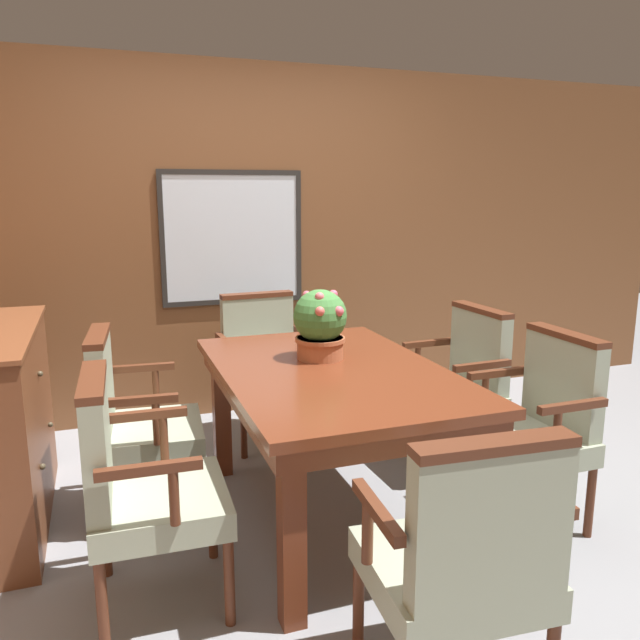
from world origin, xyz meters
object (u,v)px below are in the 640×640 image
(chair_head_far, at_px, (264,361))
(chair_left_near, at_px, (138,482))
(chair_right_near, at_px, (537,421))
(chair_right_far, at_px, (458,381))
(dining_table, at_px, (331,388))
(potted_plant, at_px, (320,324))
(chair_left_far, at_px, (133,417))
(chair_head_near, at_px, (464,556))

(chair_head_far, distance_m, chair_left_near, 1.75)
(chair_right_near, distance_m, chair_head_far, 1.76)
(chair_right_near, distance_m, chair_right_far, 0.68)
(dining_table, xyz_separation_m, chair_head_far, (-0.03, 1.15, -0.16))
(dining_table, height_order, chair_right_near, chair_right_near)
(chair_head_far, height_order, chair_left_near, same)
(potted_plant, bearing_deg, chair_left_far, 167.39)
(dining_table, height_order, chair_left_near, chair_left_near)
(chair_right_near, xyz_separation_m, chair_left_far, (-1.82, 0.71, 0.00))
(chair_right_near, height_order, chair_left_near, same)
(chair_head_near, relative_size, chair_left_near, 1.00)
(chair_head_far, bearing_deg, chair_left_near, -123.33)
(chair_left_far, distance_m, chair_head_far, 1.16)
(chair_head_far, bearing_deg, potted_plant, -90.65)
(potted_plant, bearing_deg, chair_head_far, 92.39)
(chair_right_near, bearing_deg, potted_plant, -119.07)
(chair_right_near, distance_m, chair_left_far, 1.96)
(chair_left_far, xyz_separation_m, chair_left_near, (-0.02, -0.74, 0.00))
(chair_right_near, relative_size, chair_head_near, 1.00)
(chair_right_near, xyz_separation_m, chair_left_near, (-1.84, -0.03, 0.00))
(chair_head_near, height_order, chair_left_far, same)
(chair_right_near, bearing_deg, chair_left_near, -89.42)
(dining_table, relative_size, potted_plant, 4.52)
(dining_table, relative_size, chair_head_near, 1.67)
(dining_table, distance_m, chair_head_near, 1.20)
(chair_head_near, bearing_deg, chair_left_near, -38.79)
(dining_table, xyz_separation_m, chair_right_far, (0.92, 0.35, -0.16))
(chair_head_far, height_order, potted_plant, potted_plant)
(chair_right_near, distance_m, potted_plant, 1.14)
(chair_right_near, xyz_separation_m, chair_head_near, (-0.95, -0.86, 0.00))
(dining_table, distance_m, chair_head_far, 1.16)
(chair_right_near, relative_size, chair_right_far, 1.00)
(dining_table, relative_size, chair_right_far, 1.67)
(dining_table, distance_m, potted_plant, 0.33)
(chair_head_near, relative_size, chair_right_far, 1.00)
(chair_right_far, bearing_deg, chair_left_far, -93.16)
(dining_table, bearing_deg, chair_right_far, 20.81)
(chair_left_far, xyz_separation_m, chair_head_far, (0.86, 0.77, 0.00))
(dining_table, distance_m, chair_right_far, 1.00)
(dining_table, height_order, chair_right_far, chair_right_far)
(chair_head_far, relative_size, chair_right_far, 1.00)
(chair_left_near, bearing_deg, chair_right_near, -86.99)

